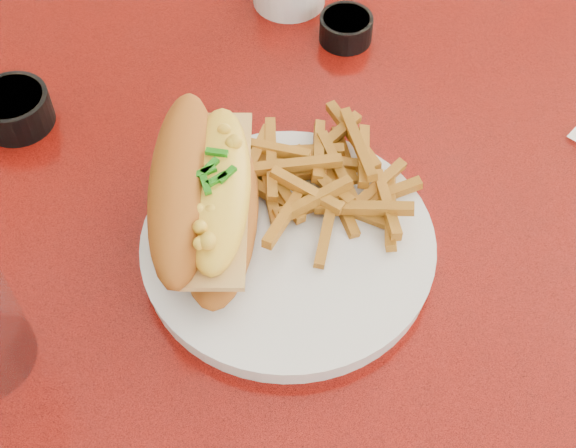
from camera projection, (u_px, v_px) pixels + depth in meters
ground at (321, 406)px, 1.40m from camera, size 8.00×8.00×0.00m
diner_table at (339, 186)px, 0.91m from camera, size 1.23×0.83×0.77m
booth_bench_far at (48, 41)px, 1.54m from camera, size 1.20×0.51×0.90m
dinner_plate at (288, 246)px, 0.65m from camera, size 0.25×0.25×0.02m
mac_hoagie at (205, 193)px, 0.63m from camera, size 0.19×0.21×0.09m
fries_pile at (318, 177)px, 0.66m from camera, size 0.15×0.15×0.03m
fork at (293, 183)px, 0.68m from camera, size 0.09×0.13×0.00m
sauce_cup_left at (15, 108)px, 0.73m from camera, size 0.08×0.08×0.03m
sauce_cup_right at (346, 27)px, 0.81m from camera, size 0.06×0.06×0.03m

